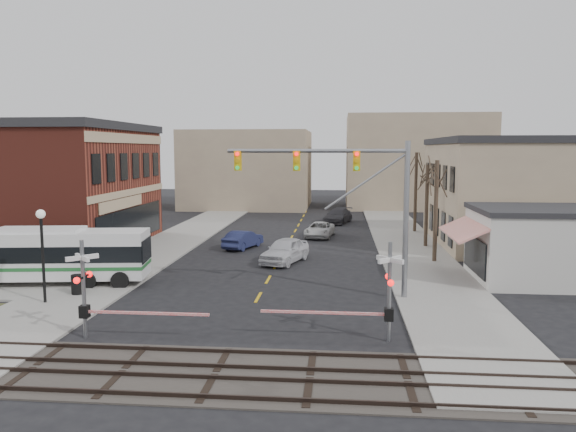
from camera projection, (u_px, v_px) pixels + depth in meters
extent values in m
plane|color=black|center=(252.00, 308.00, 26.84)|extent=(160.00, 160.00, 0.00)
cube|color=gray|center=(178.00, 239.00, 47.49)|extent=(5.00, 60.00, 0.12)
cube|color=gray|center=(405.00, 242.00, 45.74)|extent=(5.00, 60.00, 0.12)
cube|color=#332D28|center=(215.00, 374.00, 18.93)|extent=(160.00, 5.00, 0.06)
cube|color=#2D231E|center=(218.00, 366.00, 19.40)|extent=(160.00, 0.08, 0.14)
cube|color=#2D231E|center=(227.00, 351.00, 20.82)|extent=(160.00, 0.08, 0.14)
cube|color=#2D231E|center=(201.00, 396.00, 17.02)|extent=(160.00, 0.08, 0.14)
cube|color=#2D231E|center=(212.00, 377.00, 18.44)|extent=(160.00, 0.08, 0.14)
cube|color=tan|center=(131.00, 192.00, 43.26)|extent=(0.10, 15.00, 0.50)
cube|color=tan|center=(129.00, 139.00, 42.78)|extent=(0.10, 15.00, 0.70)
cube|color=black|center=(132.00, 224.00, 43.55)|extent=(0.08, 13.00, 2.60)
cube|color=gray|center=(568.00, 195.00, 44.13)|extent=(20.00, 15.00, 8.00)
cube|color=#262628|center=(571.00, 141.00, 43.63)|extent=(20.30, 15.30, 0.50)
cube|color=beige|center=(548.00, 247.00, 32.06)|extent=(8.00, 6.00, 4.00)
cube|color=#262628|center=(550.00, 210.00, 31.81)|extent=(8.20, 6.20, 0.30)
cube|color=red|center=(462.00, 229.00, 32.39)|extent=(1.68, 6.00, 0.87)
cylinder|color=#382B21|center=(436.00, 211.00, 37.34)|extent=(0.28, 0.28, 6.75)
cylinder|color=#382B21|center=(427.00, 206.00, 43.27)|extent=(0.28, 0.28, 6.30)
cylinder|color=#382B21|center=(416.00, 192.00, 51.11)|extent=(0.28, 0.28, 7.20)
cube|color=silver|center=(40.00, 254.00, 31.35)|extent=(12.02, 4.13, 2.59)
cube|color=black|center=(40.00, 251.00, 31.33)|extent=(12.07, 4.17, 0.88)
cube|color=#20612C|center=(40.00, 265.00, 31.42)|extent=(12.07, 4.17, 0.20)
cylinder|color=black|center=(41.00, 276.00, 31.50)|extent=(1.32, 2.66, 0.98)
cylinder|color=gray|center=(406.00, 221.00, 28.08)|extent=(0.28, 0.28, 8.00)
cylinder|color=gray|center=(316.00, 151.00, 28.08)|extent=(9.01, 0.20, 0.20)
cube|color=gold|center=(357.00, 161.00, 27.96)|extent=(0.35, 0.30, 1.00)
cube|color=gold|center=(297.00, 161.00, 28.23)|extent=(0.35, 0.30, 1.00)
cube|color=gold|center=(238.00, 161.00, 28.51)|extent=(0.35, 0.30, 1.00)
cylinder|color=gray|center=(84.00, 290.00, 22.41)|extent=(0.16, 0.16, 4.00)
cube|color=silver|center=(82.00, 258.00, 22.25)|extent=(1.00, 1.00, 0.18)
cube|color=silver|center=(82.00, 258.00, 22.25)|extent=(1.00, 1.00, 0.18)
sphere|color=#FF0C0C|center=(77.00, 280.00, 21.81)|extent=(0.26, 0.26, 0.26)
sphere|color=#FF0C0C|center=(89.00, 274.00, 22.89)|extent=(0.26, 0.26, 0.26)
cube|color=black|center=(85.00, 311.00, 22.51)|extent=(0.35, 0.35, 0.50)
cube|color=#FF0C0C|center=(147.00, 313.00, 22.27)|extent=(5.00, 0.10, 0.10)
cylinder|color=gray|center=(389.00, 292.00, 22.00)|extent=(0.16, 0.16, 4.00)
cube|color=silver|center=(390.00, 260.00, 21.85)|extent=(1.00, 1.00, 0.18)
cube|color=silver|center=(390.00, 260.00, 21.85)|extent=(1.00, 1.00, 0.18)
sphere|color=#FF0C0C|center=(391.00, 283.00, 21.40)|extent=(0.26, 0.26, 0.26)
sphere|color=#FF0C0C|center=(388.00, 276.00, 22.49)|extent=(0.26, 0.26, 0.26)
cube|color=black|center=(389.00, 314.00, 22.11)|extent=(0.35, 0.35, 0.50)
cube|color=#FF0C0C|center=(323.00, 313.00, 22.35)|extent=(5.00, 0.10, 0.10)
cylinder|color=black|center=(43.00, 260.00, 27.26)|extent=(0.14, 0.14, 4.21)
sphere|color=silver|center=(41.00, 214.00, 26.99)|extent=(0.44, 0.44, 0.44)
cylinder|color=black|center=(77.00, 284.00, 29.04)|extent=(0.60, 0.60, 1.01)
imported|color=silver|center=(285.00, 250.00, 37.66)|extent=(3.39, 5.26, 1.67)
imported|color=#1D2248|center=(243.00, 239.00, 43.16)|extent=(2.73, 4.46, 1.39)
imported|color=#B6B6B6|center=(320.00, 230.00, 48.72)|extent=(2.75, 4.91, 1.30)
imported|color=#3A383D|center=(338.00, 216.00, 58.03)|extent=(3.40, 5.48, 1.48)
imported|color=#61514D|center=(127.00, 268.00, 31.76)|extent=(0.59, 0.68, 1.58)
imported|color=#2C314D|center=(89.00, 254.00, 35.09)|extent=(1.04, 1.14, 1.90)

